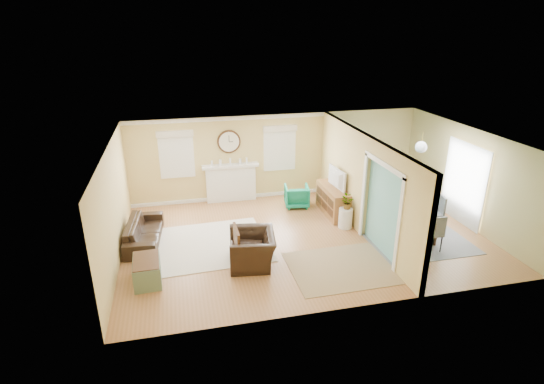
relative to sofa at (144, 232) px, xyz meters
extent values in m
plane|color=#976238|center=(3.99, -0.65, -0.29)|extent=(9.00, 9.00, 0.00)
cube|color=tan|center=(3.99, 2.35, 1.01)|extent=(9.00, 0.02, 2.60)
cube|color=tan|center=(3.99, -3.65, 1.01)|extent=(9.00, 0.02, 2.60)
cube|color=tan|center=(-0.51, -0.65, 1.01)|extent=(0.02, 6.00, 2.60)
cube|color=tan|center=(8.49, -0.65, 1.01)|extent=(0.02, 6.00, 2.60)
cube|color=white|center=(3.99, -0.65, 2.31)|extent=(9.00, 6.00, 0.02)
cube|color=tan|center=(5.49, 0.75, 1.01)|extent=(0.12, 3.20, 2.60)
cube|color=tan|center=(5.49, -3.15, 1.01)|extent=(0.12, 1.00, 2.60)
cube|color=tan|center=(5.49, -1.75, 2.11)|extent=(0.12, 1.80, 0.40)
cube|color=white|center=(5.42, -0.85, 0.81)|extent=(0.04, 0.12, 2.20)
cube|color=white|center=(5.42, -2.65, 0.81)|extent=(0.04, 0.12, 2.20)
cube|color=white|center=(5.42, -1.75, 1.91)|extent=(0.04, 1.92, 0.12)
cube|color=#63B3AF|center=(5.56, -0.65, 1.01)|extent=(0.02, 6.00, 2.60)
cube|color=white|center=(2.49, 2.23, 0.26)|extent=(1.50, 0.24, 1.10)
cube|color=white|center=(2.49, 2.20, 0.84)|extent=(1.70, 0.30, 0.08)
cube|color=black|center=(2.49, 2.33, 0.21)|extent=(0.85, 0.02, 0.75)
cube|color=gold|center=(2.49, 2.22, 0.13)|extent=(0.85, 0.02, 0.62)
cylinder|color=#4C2C12|center=(2.49, 2.32, 1.56)|extent=(0.70, 0.06, 0.70)
cylinder|color=silver|center=(2.49, 2.28, 1.56)|extent=(0.60, 0.01, 0.60)
cube|color=black|center=(2.49, 2.28, 1.66)|extent=(0.02, 0.01, 0.20)
cube|color=black|center=(2.55, 2.28, 1.56)|extent=(0.12, 0.01, 0.02)
cube|color=white|center=(0.94, 2.33, 1.26)|extent=(0.90, 0.03, 1.30)
cube|color=white|center=(0.94, 2.30, 1.26)|extent=(1.00, 0.04, 1.40)
cube|color=beige|center=(0.94, 2.26, 1.89)|extent=(1.05, 0.10, 0.18)
cube|color=white|center=(4.04, 2.33, 1.26)|extent=(0.90, 0.03, 1.30)
cube|color=white|center=(4.04, 2.30, 1.26)|extent=(1.00, 0.04, 1.40)
cube|color=beige|center=(4.04, 2.26, 1.89)|extent=(1.05, 0.10, 0.18)
cube|color=white|center=(8.46, -0.65, 0.81)|extent=(0.03, 1.60, 2.10)
cube|color=white|center=(8.43, -0.65, 0.81)|extent=(0.03, 1.70, 2.20)
cylinder|color=gold|center=(6.99, -0.65, 2.16)|extent=(0.02, 0.02, 0.30)
sphere|color=white|center=(6.99, -0.65, 1.91)|extent=(0.30, 0.30, 0.30)
cube|color=beige|center=(1.54, -0.52, -0.28)|extent=(2.97, 2.61, 0.02)
cube|color=#927755|center=(4.33, -2.26, -0.28)|extent=(2.30, 1.89, 0.01)
cube|color=slate|center=(6.70, -0.94, -0.28)|extent=(2.47, 3.09, 0.01)
imported|color=black|center=(0.00, 0.00, 0.00)|extent=(0.92, 2.02, 0.57)
imported|color=black|center=(2.44, -1.62, 0.09)|extent=(1.15, 1.27, 0.75)
imported|color=#077747|center=(4.33, 1.33, 0.04)|extent=(0.79, 0.81, 0.64)
cube|color=slate|center=(0.15, -1.84, -0.04)|extent=(0.59, 0.92, 0.50)
cube|color=#4C2C12|center=(0.15, -1.84, 0.22)|extent=(0.56, 0.88, 0.02)
cube|color=#986532|center=(5.20, 0.58, 0.11)|extent=(0.51, 1.54, 0.80)
cube|color=#4C2C12|center=(4.94, 0.12, 0.26)|extent=(0.01, 0.41, 0.22)
cube|color=#4C2C12|center=(4.94, 0.12, -0.01)|extent=(0.01, 0.41, 0.22)
cube|color=#4C2C12|center=(4.94, 0.58, 0.26)|extent=(0.01, 0.41, 0.22)
cube|color=#4C2C12|center=(4.94, 0.58, -0.01)|extent=(0.01, 0.41, 0.22)
cube|color=#4C2C12|center=(4.94, 1.05, 0.26)|extent=(0.01, 0.41, 0.22)
cube|color=#4C2C12|center=(4.94, 1.05, -0.01)|extent=(0.01, 0.41, 0.22)
imported|color=black|center=(5.18, 0.58, 0.79)|extent=(0.22, 0.98, 0.56)
cylinder|color=white|center=(5.20, -0.35, -0.02)|extent=(0.37, 0.37, 0.54)
imported|color=#337F33|center=(5.20, -0.35, 0.45)|extent=(0.44, 0.45, 0.38)
imported|color=#4C2C12|center=(6.70, -0.94, 0.04)|extent=(1.26, 1.96, 0.65)
cube|color=slate|center=(6.65, 0.12, 0.14)|extent=(0.42, 0.42, 0.05)
cube|color=slate|center=(6.65, 0.12, 0.37)|extent=(0.40, 0.08, 0.47)
cylinder|color=black|center=(6.82, 0.27, -0.09)|extent=(0.03, 0.03, 0.39)
cylinder|color=black|center=(6.80, -0.05, -0.09)|extent=(0.03, 0.03, 0.39)
cylinder|color=black|center=(6.50, 0.29, -0.09)|extent=(0.03, 0.03, 0.39)
cylinder|color=black|center=(6.48, -0.02, -0.09)|extent=(0.03, 0.03, 0.39)
cube|color=slate|center=(6.75, -1.95, 0.16)|extent=(0.44, 0.44, 0.05)
cube|color=slate|center=(6.75, -1.95, 0.41)|extent=(0.42, 0.08, 0.49)
cylinder|color=black|center=(6.57, -2.11, -0.08)|extent=(0.03, 0.03, 0.42)
cylinder|color=black|center=(6.59, -1.77, -0.08)|extent=(0.03, 0.03, 0.42)
cylinder|color=black|center=(6.91, -2.13, -0.08)|extent=(0.03, 0.03, 0.42)
cylinder|color=black|center=(6.93, -1.80, -0.08)|extent=(0.03, 0.03, 0.42)
cube|color=white|center=(5.97, -0.93, 0.21)|extent=(0.56, 0.56, 0.05)
cube|color=white|center=(5.97, -0.93, 0.48)|extent=(0.16, 0.46, 0.55)
cylinder|color=black|center=(5.75, -0.80, -0.06)|extent=(0.03, 0.03, 0.46)
cylinder|color=black|center=(6.11, -0.71, -0.06)|extent=(0.03, 0.03, 0.46)
cylinder|color=black|center=(5.84, -1.16, -0.06)|extent=(0.03, 0.03, 0.46)
cylinder|color=black|center=(6.20, -1.07, -0.06)|extent=(0.03, 0.03, 0.46)
cube|color=slate|center=(7.44, -0.94, 0.16)|extent=(0.50, 0.50, 0.05)
cube|color=slate|center=(7.44, -0.94, 0.40)|extent=(0.14, 0.41, 0.49)
cylinder|color=black|center=(7.57, -1.15, -0.08)|extent=(0.03, 0.03, 0.41)
cylinder|color=black|center=(7.24, -1.07, -0.08)|extent=(0.03, 0.03, 0.41)
cylinder|color=black|center=(7.64, -0.82, -0.08)|extent=(0.03, 0.03, 0.41)
cylinder|color=black|center=(7.32, -0.74, -0.08)|extent=(0.03, 0.03, 0.41)
camera|label=1|loc=(0.98, -9.92, 4.78)|focal=28.00mm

